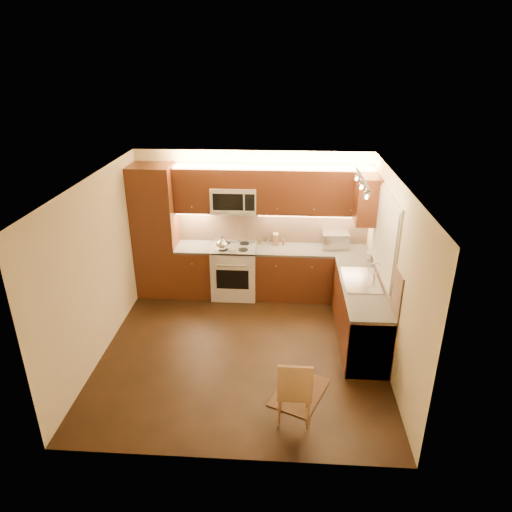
# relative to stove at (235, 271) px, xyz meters

# --- Properties ---
(floor) EXTENTS (4.00, 4.00, 0.01)m
(floor) POSITION_rel_stove_xyz_m (0.30, -1.68, -0.46)
(floor) COLOR black
(floor) RESTS_ON ground
(ceiling) EXTENTS (4.00, 4.00, 0.01)m
(ceiling) POSITION_rel_stove_xyz_m (0.30, -1.68, 2.04)
(ceiling) COLOR beige
(ceiling) RESTS_ON ground
(wall_back) EXTENTS (4.00, 0.01, 2.50)m
(wall_back) POSITION_rel_stove_xyz_m (0.30, 0.32, 0.79)
(wall_back) COLOR beige
(wall_back) RESTS_ON ground
(wall_front) EXTENTS (4.00, 0.01, 2.50)m
(wall_front) POSITION_rel_stove_xyz_m (0.30, -3.67, 0.79)
(wall_front) COLOR beige
(wall_front) RESTS_ON ground
(wall_left) EXTENTS (0.01, 4.00, 2.50)m
(wall_left) POSITION_rel_stove_xyz_m (-1.70, -1.68, 0.79)
(wall_left) COLOR beige
(wall_left) RESTS_ON ground
(wall_right) EXTENTS (0.01, 4.00, 2.50)m
(wall_right) POSITION_rel_stove_xyz_m (2.30, -1.68, 0.79)
(wall_right) COLOR beige
(wall_right) RESTS_ON ground
(pantry) EXTENTS (0.70, 0.60, 2.30)m
(pantry) POSITION_rel_stove_xyz_m (-1.35, 0.02, 0.69)
(pantry) COLOR #471D0F
(pantry) RESTS_ON floor
(base_cab_back_left) EXTENTS (0.62, 0.60, 0.86)m
(base_cab_back_left) POSITION_rel_stove_xyz_m (-0.69, 0.02, -0.03)
(base_cab_back_left) COLOR #471D0F
(base_cab_back_left) RESTS_ON floor
(counter_back_left) EXTENTS (0.62, 0.60, 0.04)m
(counter_back_left) POSITION_rel_stove_xyz_m (-0.69, 0.02, 0.42)
(counter_back_left) COLOR #34322F
(counter_back_left) RESTS_ON base_cab_back_left
(base_cab_back_right) EXTENTS (1.92, 0.60, 0.86)m
(base_cab_back_right) POSITION_rel_stove_xyz_m (1.34, 0.02, -0.03)
(base_cab_back_right) COLOR #471D0F
(base_cab_back_right) RESTS_ON floor
(counter_back_right) EXTENTS (1.92, 0.60, 0.04)m
(counter_back_right) POSITION_rel_stove_xyz_m (1.34, 0.02, 0.42)
(counter_back_right) COLOR #34322F
(counter_back_right) RESTS_ON base_cab_back_right
(base_cab_right) EXTENTS (0.60, 2.00, 0.86)m
(base_cab_right) POSITION_rel_stove_xyz_m (2.00, -1.28, -0.03)
(base_cab_right) COLOR #471D0F
(base_cab_right) RESTS_ON floor
(counter_right) EXTENTS (0.60, 2.00, 0.04)m
(counter_right) POSITION_rel_stove_xyz_m (2.00, -1.28, 0.42)
(counter_right) COLOR #34322F
(counter_right) RESTS_ON base_cab_right
(dishwasher) EXTENTS (0.58, 0.60, 0.84)m
(dishwasher) POSITION_rel_stove_xyz_m (2.00, -1.98, -0.03)
(dishwasher) COLOR silver
(dishwasher) RESTS_ON floor
(backsplash_back) EXTENTS (3.30, 0.02, 0.60)m
(backsplash_back) POSITION_rel_stove_xyz_m (0.65, 0.31, 0.74)
(backsplash_back) COLOR tan
(backsplash_back) RESTS_ON wall_back
(backsplash_right) EXTENTS (0.02, 2.00, 0.60)m
(backsplash_right) POSITION_rel_stove_xyz_m (2.29, -1.28, 0.74)
(backsplash_right) COLOR tan
(backsplash_right) RESTS_ON wall_right
(upper_cab_back_left) EXTENTS (0.62, 0.35, 0.75)m
(upper_cab_back_left) POSITION_rel_stove_xyz_m (-0.69, 0.15, 1.42)
(upper_cab_back_left) COLOR #471D0F
(upper_cab_back_left) RESTS_ON wall_back
(upper_cab_back_right) EXTENTS (1.92, 0.35, 0.75)m
(upper_cab_back_right) POSITION_rel_stove_xyz_m (1.34, 0.15, 1.42)
(upper_cab_back_right) COLOR #471D0F
(upper_cab_back_right) RESTS_ON wall_back
(upper_cab_bridge) EXTENTS (0.76, 0.35, 0.31)m
(upper_cab_bridge) POSITION_rel_stove_xyz_m (0.00, 0.15, 1.63)
(upper_cab_bridge) COLOR #471D0F
(upper_cab_bridge) RESTS_ON wall_back
(upper_cab_right_corner) EXTENTS (0.35, 0.50, 0.75)m
(upper_cab_right_corner) POSITION_rel_stove_xyz_m (2.12, -0.28, 1.42)
(upper_cab_right_corner) COLOR #471D0F
(upper_cab_right_corner) RESTS_ON wall_right
(stove) EXTENTS (0.76, 0.65, 0.92)m
(stove) POSITION_rel_stove_xyz_m (0.00, 0.00, 0.00)
(stove) COLOR silver
(stove) RESTS_ON floor
(microwave) EXTENTS (0.76, 0.38, 0.44)m
(microwave) POSITION_rel_stove_xyz_m (0.00, 0.14, 1.26)
(microwave) COLOR silver
(microwave) RESTS_ON wall_back
(window_frame) EXTENTS (0.03, 1.44, 1.24)m
(window_frame) POSITION_rel_stove_xyz_m (2.29, -1.12, 1.14)
(window_frame) COLOR silver
(window_frame) RESTS_ON wall_right
(window_blinds) EXTENTS (0.02, 1.36, 1.16)m
(window_blinds) POSITION_rel_stove_xyz_m (2.27, -1.12, 1.14)
(window_blinds) COLOR silver
(window_blinds) RESTS_ON wall_right
(sink) EXTENTS (0.52, 0.86, 0.15)m
(sink) POSITION_rel_stove_xyz_m (2.00, -1.12, 0.52)
(sink) COLOR silver
(sink) RESTS_ON counter_right
(faucet) EXTENTS (0.20, 0.04, 0.30)m
(faucet) POSITION_rel_stove_xyz_m (2.18, -1.12, 0.59)
(faucet) COLOR silver
(faucet) RESTS_ON counter_right
(track_light_bar) EXTENTS (0.04, 1.20, 0.03)m
(track_light_bar) POSITION_rel_stove_xyz_m (1.85, -1.27, 2.00)
(track_light_bar) COLOR silver
(track_light_bar) RESTS_ON ceiling
(kettle) EXTENTS (0.24, 0.24, 0.24)m
(kettle) POSITION_rel_stove_xyz_m (-0.19, -0.16, 0.58)
(kettle) COLOR silver
(kettle) RESTS_ON stove
(toaster_oven) EXTENTS (0.47, 0.36, 0.27)m
(toaster_oven) POSITION_rel_stove_xyz_m (1.73, 0.14, 0.57)
(toaster_oven) COLOR silver
(toaster_oven) RESTS_ON counter_back_right
(knife_block) EXTENTS (0.09, 0.14, 0.20)m
(knife_block) POSITION_rel_stove_xyz_m (0.71, 0.20, 0.54)
(knife_block) COLOR olive
(knife_block) RESTS_ON counter_back_right
(spice_jar_a) EXTENTS (0.06, 0.06, 0.09)m
(spice_jar_a) POSITION_rel_stove_xyz_m (0.44, 0.26, 0.48)
(spice_jar_a) COLOR silver
(spice_jar_a) RESTS_ON counter_back_right
(spice_jar_b) EXTENTS (0.05, 0.05, 0.11)m
(spice_jar_b) POSITION_rel_stove_xyz_m (0.44, 0.19, 0.49)
(spice_jar_b) COLOR brown
(spice_jar_b) RESTS_ON counter_back_right
(spice_jar_c) EXTENTS (0.06, 0.06, 0.10)m
(spice_jar_c) POSITION_rel_stove_xyz_m (0.57, 0.26, 0.49)
(spice_jar_c) COLOR silver
(spice_jar_c) RESTS_ON counter_back_right
(spice_jar_d) EXTENTS (0.05, 0.05, 0.10)m
(spice_jar_d) POSITION_rel_stove_xyz_m (0.84, 0.19, 0.49)
(spice_jar_d) COLOR brown
(spice_jar_d) RESTS_ON counter_back_right
(soap_bottle) EXTENTS (0.11, 0.11, 0.19)m
(soap_bottle) POSITION_rel_stove_xyz_m (2.24, -0.35, 0.53)
(soap_bottle) COLOR white
(soap_bottle) RESTS_ON counter_right
(rug) EXTENTS (0.83, 0.98, 0.01)m
(rug) POSITION_rel_stove_xyz_m (1.10, -2.58, -0.45)
(rug) COLOR black
(rug) RESTS_ON floor
(dining_chair) EXTENTS (0.39, 0.39, 0.87)m
(dining_chair) POSITION_rel_stove_xyz_m (1.02, -3.02, -0.02)
(dining_chair) COLOR olive
(dining_chair) RESTS_ON floor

